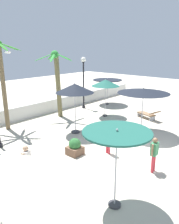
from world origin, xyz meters
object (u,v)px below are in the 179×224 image
Objects in this scene: patio_umbrella_2 at (117,137)px; patio_umbrella_3 at (143,91)px; lounge_chair_1 at (149,114)px; lounge_chair_2 at (14,158)px; patio_umbrella_4 at (105,83)px; lamp_post_2 at (83,75)px; palm_tree_1 at (2,75)px; patio_umbrella_5 at (107,81)px; palm_tree_2 at (57,77)px; guest_0 at (26,161)px; patio_umbrella_0 at (75,89)px; seagull_2 at (8,52)px; guest_2 at (108,135)px; guest_1 at (154,152)px; planter at (75,147)px.

patio_umbrella_2 is 7.16m from patio_umbrella_3.
lounge_chair_2 is (-10.29, 1.26, -0.01)m from lounge_chair_1.
lounge_chair_1 is (1.50, -2.90, -2.17)m from patio_umbrella_4.
palm_tree_1 is at bearing 179.17° from lamp_post_2.
lamp_post_2 is (-2.47, 0.69, 0.72)m from patio_umbrella_5.
guest_0 is (-6.68, -5.77, -2.10)m from palm_tree_2.
patio_umbrella_0 is 1.09× the size of patio_umbrella_4.
patio_umbrella_2 is at bearing -121.25° from palm_tree_2.
seagull_2 is (-7.14, -0.73, 1.95)m from lamp_post_2.
lounge_chair_1 is (8.03, -5.87, -3.14)m from palm_tree_1.
lounge_chair_2 is (-4.77, -0.87, -2.39)m from patio_umbrella_0.
guest_0 is at bearing -139.15° from palm_tree_2.
patio_umbrella_2 is 1.44× the size of lounge_chair_2.
patio_umbrella_0 is 1.89× the size of guest_2.
patio_umbrella_0 reaches higher than lounge_chair_2.
patio_umbrella_4 is 2.30× the size of seagull_2.
palm_tree_2 is 1.13× the size of lamp_post_2.
guest_0 is at bearing -178.38° from lounge_chair_1.
lounge_chair_2 is (-11.95, -3.82, -1.79)m from patio_umbrella_5.
patio_umbrella_3 is 7.97m from guest_0.
lounge_chair_1 is 1.22× the size of guest_0.
patio_umbrella_4 is 0.52× the size of palm_tree_1.
patio_umbrella_5 is 0.53× the size of palm_tree_2.
patio_umbrella_0 is 4.33m from seagull_2.
patio_umbrella_4 is 8.49m from guest_1.
guest_2 is at bearing -170.05° from lounge_chair_1.
patio_umbrella_4 reaches higher than guest_0.
lamp_post_2 is at bearing 39.87° from planter.
palm_tree_2 is (4.06, -0.40, -0.49)m from palm_tree_1.
patio_umbrella_0 is at bearing -56.18° from palm_tree_1.
lounge_chair_1 is 10.43m from seagull_2.
planter is at bearing 6.39° from guest_0.
lounge_chair_1 is at bearing 1.62° from guest_0.
patio_umbrella_0 is at bearing 10.36° from lounge_chair_2.
palm_tree_2 is 3.17m from lamp_post_2.
planter is at bearing -25.25° from lounge_chair_2.
palm_tree_1 is 6.03m from lounge_chair_2.
lounge_chair_2 is at bearing 163.11° from patio_umbrella_3.
patio_umbrella_0 reaches higher than patio_umbrella_5.
lamp_post_2 reaches higher than patio_umbrella_2.
lounge_chair_1 is 6.63m from guest_2.
lounge_chair_1 is 10.67m from guest_0.
lounge_chair_2 is at bearing -169.41° from patio_umbrella_4.
patio_umbrella_2 is at bearing -140.65° from patio_umbrella_4.
patio_umbrella_4 is (1.39, 3.89, -0.07)m from patio_umbrella_3.
guest_1 is at bearing -151.27° from lounge_chair_1.
palm_tree_1 is at bearing 98.26° from guest_1.
palm_tree_1 is 3.38× the size of guest_2.
lounge_chair_1 is at bearing 21.10° from patio_umbrella_2.
palm_tree_2 is 3.13× the size of guest_0.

